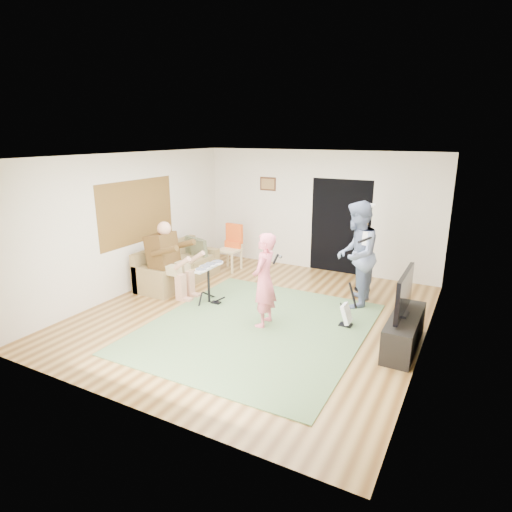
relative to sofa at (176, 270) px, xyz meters
The scene contains 19 objects.
floor 2.41m from the sofa, 17.52° to the right, with size 6.00×6.00×0.00m, color brown.
walls 2.63m from the sofa, 17.52° to the right, with size 5.50×6.00×2.70m, color beige, non-canonical shape.
ceiling 3.42m from the sofa, 17.52° to the right, with size 6.00×6.00×0.00m, color white.
window_blinds 1.46m from the sofa, 131.16° to the right, with size 2.05×2.05×0.00m, color brown.
doorway 3.72m from the sofa, 38.63° to the left, with size 2.10×2.10×0.00m, color black.
picture_frame 2.98m from the sofa, 65.42° to the left, with size 0.42×0.03×0.32m, color #3F2314.
area_rug 2.85m from the sofa, 24.65° to the right, with size 3.31×3.78×0.02m, color #547245.
sofa is the anchor object (origin of this frame).
drummer 0.83m from the sofa, 56.65° to the right, with size 0.94×0.53×1.45m.
drum_kit 1.44m from the sofa, 26.79° to the right, with size 0.41×0.73×0.75m.
singer 2.87m from the sofa, 21.38° to the right, with size 0.57×0.37×1.55m, color #E56376.
microphone 3.14m from the sofa, 20.00° to the right, with size 0.06×0.06×0.24m, color black, non-canonical shape.
guitarist 3.78m from the sofa, ahead, with size 0.93×0.73×1.92m, color #7280A7.
guitar_held 4.05m from the sofa, ahead, with size 0.12×0.60×0.26m, color white, non-canonical shape.
guitar_spare 3.87m from the sofa, ahead, with size 0.28×0.25×0.77m.
torchiere_lamp 3.99m from the sofa, 20.54° to the left, with size 0.31×0.31×1.74m.
dining_chair 1.41m from the sofa, 65.53° to the left, with size 0.47×0.49×1.05m.
tv_cabinet 4.84m from the sofa, ahead, with size 0.40×1.40×0.50m, color black.
television 4.83m from the sofa, ahead, with size 0.06×1.08×0.62m, color black.
Camera 1 is at (3.28, -6.07, 3.04)m, focal length 30.00 mm.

